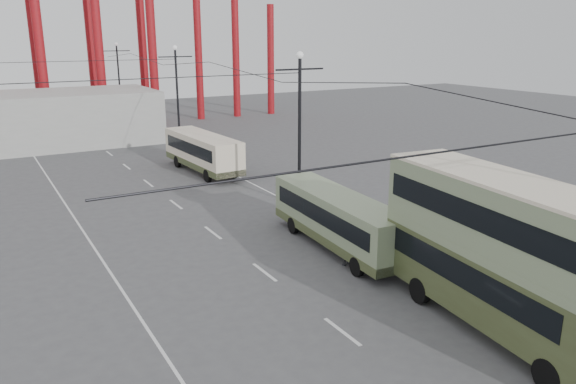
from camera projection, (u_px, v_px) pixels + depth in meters
ground at (444, 381)px, 17.21m from camera, size 160.00×160.00×0.00m
road_markings at (191, 214)px, 33.24m from camera, size 12.52×120.00×0.01m
lamp_post_mid at (300, 131)px, 33.66m from camera, size 3.20×0.44×9.32m
lamp_post_far at (178, 97)px, 52.02m from camera, size 3.20×0.44×9.32m
lamp_post_distant at (119, 81)px, 70.39m from camera, size 3.20×0.44×9.32m
fairground_shed at (36, 120)px, 52.89m from camera, size 22.00×10.00×5.00m
double_decker_bus at (504, 249)px, 19.30m from camera, size 3.72×10.64×5.60m
single_decker_green at (338, 218)px, 27.52m from camera, size 2.81×9.82×2.74m
single_decker_cream at (203, 151)px, 42.95m from camera, size 2.88×9.46×2.91m
pedestrian at (347, 247)px, 25.70m from camera, size 0.73×0.59×1.75m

